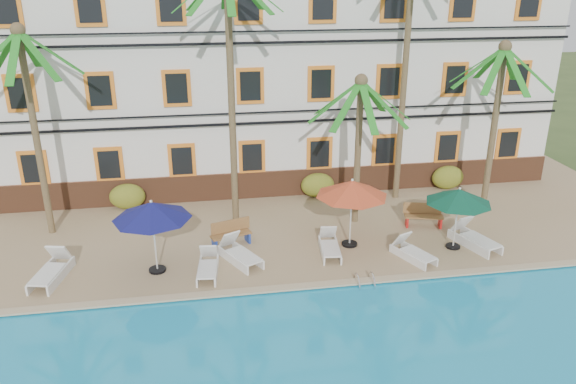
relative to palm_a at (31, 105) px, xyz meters
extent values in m
plane|color=#384C23|center=(9.57, -4.69, -5.26)|extent=(100.00, 100.00, 0.00)
cube|color=tan|center=(9.57, 0.31, -5.14)|extent=(30.00, 12.00, 0.25)
cube|color=tan|center=(9.57, -5.59, -4.98)|extent=(30.00, 0.35, 0.06)
cube|color=silver|center=(9.57, 5.31, -0.01)|extent=(25.00, 6.00, 10.00)
cube|color=brown|center=(9.57, 2.25, -4.41)|extent=(25.00, 0.12, 1.20)
cube|color=orange|center=(-0.93, 2.26, -3.11)|extent=(1.15, 0.10, 1.50)
cube|color=black|center=(-0.93, 2.21, -3.11)|extent=(0.85, 0.04, 1.20)
cube|color=orange|center=(2.07, 2.26, -3.11)|extent=(1.15, 0.10, 1.50)
cube|color=black|center=(2.07, 2.21, -3.11)|extent=(0.85, 0.04, 1.20)
cube|color=orange|center=(5.07, 2.26, -3.11)|extent=(1.15, 0.10, 1.50)
cube|color=black|center=(5.07, 2.21, -3.11)|extent=(0.85, 0.04, 1.20)
cube|color=orange|center=(8.07, 2.26, -3.11)|extent=(1.15, 0.10, 1.50)
cube|color=black|center=(8.07, 2.21, -3.11)|extent=(0.85, 0.04, 1.20)
cube|color=orange|center=(11.07, 2.26, -3.11)|extent=(1.15, 0.10, 1.50)
cube|color=black|center=(11.07, 2.21, -3.11)|extent=(0.85, 0.04, 1.20)
cube|color=orange|center=(14.07, 2.26, -3.11)|extent=(1.15, 0.10, 1.50)
cube|color=black|center=(14.07, 2.21, -3.11)|extent=(0.85, 0.04, 1.20)
cube|color=orange|center=(17.07, 2.26, -3.11)|extent=(1.15, 0.10, 1.50)
cube|color=black|center=(17.07, 2.21, -3.11)|extent=(0.85, 0.04, 1.20)
cube|color=orange|center=(20.07, 2.26, -3.11)|extent=(1.15, 0.10, 1.50)
cube|color=black|center=(20.07, 2.21, -3.11)|extent=(0.85, 0.04, 1.20)
cube|color=orange|center=(-0.93, 2.26, -0.01)|extent=(1.15, 0.10, 1.50)
cube|color=black|center=(-0.93, 2.21, -0.01)|extent=(0.85, 0.04, 1.20)
cube|color=orange|center=(2.07, 2.26, -0.01)|extent=(1.15, 0.10, 1.50)
cube|color=black|center=(2.07, 2.21, -0.01)|extent=(0.85, 0.04, 1.20)
cube|color=orange|center=(5.07, 2.26, -0.01)|extent=(1.15, 0.10, 1.50)
cube|color=black|center=(5.07, 2.21, -0.01)|extent=(0.85, 0.04, 1.20)
cube|color=orange|center=(8.07, 2.26, -0.01)|extent=(1.15, 0.10, 1.50)
cube|color=black|center=(8.07, 2.21, -0.01)|extent=(0.85, 0.04, 1.20)
cube|color=orange|center=(11.07, 2.26, -0.01)|extent=(1.15, 0.10, 1.50)
cube|color=black|center=(11.07, 2.21, -0.01)|extent=(0.85, 0.04, 1.20)
cube|color=orange|center=(14.07, 2.26, -0.01)|extent=(1.15, 0.10, 1.50)
cube|color=black|center=(14.07, 2.21, -0.01)|extent=(0.85, 0.04, 1.20)
cube|color=orange|center=(17.07, 2.26, -0.01)|extent=(1.15, 0.10, 1.50)
cube|color=black|center=(17.07, 2.21, -0.01)|extent=(0.85, 0.04, 1.20)
cube|color=orange|center=(20.07, 2.26, -0.01)|extent=(1.15, 0.10, 1.50)
cube|color=black|center=(20.07, 2.21, -0.01)|extent=(0.85, 0.04, 1.20)
cube|color=orange|center=(-0.93, 2.26, 3.19)|extent=(1.15, 0.10, 1.50)
cube|color=black|center=(-0.93, 2.21, 3.19)|extent=(0.85, 0.04, 1.20)
cube|color=orange|center=(2.07, 2.26, 3.19)|extent=(1.15, 0.10, 1.50)
cube|color=black|center=(2.07, 2.21, 3.19)|extent=(0.85, 0.04, 1.20)
cube|color=orange|center=(5.07, 2.26, 3.19)|extent=(1.15, 0.10, 1.50)
cube|color=black|center=(5.07, 2.21, 3.19)|extent=(0.85, 0.04, 1.20)
cube|color=orange|center=(8.07, 2.26, 3.19)|extent=(1.15, 0.10, 1.50)
cube|color=black|center=(8.07, 2.21, 3.19)|extent=(0.85, 0.04, 1.20)
cube|color=orange|center=(11.07, 2.26, 3.19)|extent=(1.15, 0.10, 1.50)
cube|color=black|center=(11.07, 2.21, 3.19)|extent=(0.85, 0.04, 1.20)
cube|color=orange|center=(14.07, 2.26, 3.19)|extent=(1.15, 0.10, 1.50)
cube|color=black|center=(14.07, 2.21, 3.19)|extent=(0.85, 0.04, 1.20)
cube|color=orange|center=(17.07, 2.26, 3.19)|extent=(1.15, 0.10, 1.50)
cube|color=black|center=(17.07, 2.21, 3.19)|extent=(0.85, 0.04, 1.20)
cube|color=orange|center=(20.07, 2.26, 3.19)|extent=(1.15, 0.10, 1.50)
cube|color=black|center=(20.07, 2.21, 3.19)|extent=(0.85, 0.04, 1.20)
cube|color=black|center=(9.57, 2.11, -1.56)|extent=(25.00, 0.08, 0.10)
cube|color=black|center=(9.57, 2.11, -1.11)|extent=(25.00, 0.08, 0.06)
cube|color=black|center=(9.57, 2.11, 1.74)|extent=(25.00, 0.08, 0.10)
cube|color=black|center=(9.57, 2.11, 2.19)|extent=(25.00, 0.08, 0.06)
cylinder|color=brown|center=(0.00, 0.00, -1.22)|extent=(0.26, 0.26, 7.58)
sphere|color=brown|center=(0.00, 0.00, 2.57)|extent=(0.50, 0.50, 0.50)
cube|color=#1B741D|center=(0.00, 0.99, 1.81)|extent=(0.28, 1.99, 1.56)
cube|color=#1B741D|center=(-0.70, 0.70, 1.81)|extent=(1.61, 1.61, 1.56)
cube|color=#1B741D|center=(0.00, -0.99, 1.81)|extent=(0.28, 1.99, 1.56)
cube|color=#1B741D|center=(0.70, -0.70, 1.81)|extent=(1.61, 1.61, 1.56)
cube|color=#1B741D|center=(0.99, 0.00, 1.81)|extent=(1.99, 0.28, 1.56)
cube|color=#1B741D|center=(0.70, 0.70, 1.81)|extent=(1.61, 1.61, 1.56)
cylinder|color=brown|center=(7.13, -0.01, -0.21)|extent=(0.26, 0.26, 9.61)
cylinder|color=brown|center=(11.88, -0.90, -2.17)|extent=(0.26, 0.26, 5.68)
sphere|color=brown|center=(11.88, -0.90, 0.67)|extent=(0.50, 0.50, 0.50)
cube|color=#1B741D|center=(11.88, 0.09, -0.09)|extent=(0.28, 1.99, 1.56)
cube|color=#1B741D|center=(11.18, -0.20, -0.09)|extent=(1.61, 1.61, 1.56)
cube|color=#1B741D|center=(10.89, -0.90, -0.09)|extent=(1.99, 0.28, 1.56)
cube|color=#1B741D|center=(11.18, -1.60, -0.09)|extent=(1.61, 1.61, 1.56)
cube|color=#1B741D|center=(11.88, -1.89, -0.09)|extent=(0.28, 1.99, 1.56)
cube|color=#1B741D|center=(12.57, -1.60, -0.09)|extent=(1.61, 1.61, 1.56)
cube|color=#1B741D|center=(12.86, -0.90, -0.09)|extent=(1.99, 0.28, 1.56)
cube|color=#1B741D|center=(12.57, -0.20, -0.09)|extent=(1.61, 1.61, 1.56)
cylinder|color=brown|center=(14.38, 1.30, 0.13)|extent=(0.26, 0.26, 10.28)
cylinder|color=brown|center=(17.55, -0.69, -1.63)|extent=(0.26, 0.26, 6.76)
sphere|color=brown|center=(17.55, -0.69, 1.75)|extent=(0.50, 0.50, 0.50)
cube|color=#1B741D|center=(17.55, 0.29, 0.98)|extent=(0.28, 1.99, 1.56)
cube|color=#1B741D|center=(16.85, 0.00, 0.98)|extent=(1.61, 1.61, 1.56)
cube|color=#1B741D|center=(16.56, -0.69, 0.98)|extent=(1.99, 0.28, 1.56)
cube|color=#1B741D|center=(16.85, -1.39, 0.98)|extent=(1.61, 1.61, 1.56)
cube|color=#1B741D|center=(17.55, -1.68, 0.98)|extent=(0.28, 1.99, 1.56)
cube|color=#1B741D|center=(18.24, -1.39, 0.98)|extent=(1.61, 1.61, 1.56)
cube|color=#1B741D|center=(18.53, -0.69, 0.98)|extent=(1.99, 0.28, 1.56)
cube|color=#1B741D|center=(18.24, 0.00, 0.98)|extent=(1.61, 1.61, 1.56)
ellipsoid|color=#1E5016|center=(2.70, 1.91, -4.46)|extent=(1.50, 0.90, 1.10)
ellipsoid|color=#1E5016|center=(10.94, 1.91, -4.46)|extent=(1.50, 0.90, 1.10)
ellipsoid|color=#1E5016|center=(17.09, 1.91, -4.46)|extent=(1.50, 0.90, 1.10)
cylinder|color=black|center=(4.19, -3.76, -4.97)|extent=(0.58, 0.58, 0.08)
cylinder|color=silver|center=(4.19, -3.76, -3.77)|extent=(0.06, 0.06, 2.49)
cone|color=#121357|center=(4.19, -3.76, -2.78)|extent=(2.59, 2.59, 0.57)
sphere|color=silver|center=(4.19, -3.76, -2.47)|extent=(0.10, 0.10, 0.10)
cylinder|color=black|center=(11.10, -2.95, -4.97)|extent=(0.59, 0.59, 0.08)
cylinder|color=silver|center=(11.10, -2.95, -3.75)|extent=(0.06, 0.06, 2.51)
cone|color=#BB4121|center=(11.10, -2.95, -2.76)|extent=(2.62, 2.62, 0.58)
sphere|color=silver|center=(11.10, -2.95, -2.45)|extent=(0.10, 0.10, 0.10)
cylinder|color=black|center=(14.80, -3.76, -4.97)|extent=(0.53, 0.53, 0.08)
cylinder|color=silver|center=(14.80, -3.76, -3.88)|extent=(0.06, 0.06, 2.27)
cone|color=#09422E|center=(14.80, -3.76, -2.98)|extent=(2.36, 2.36, 0.52)
sphere|color=silver|center=(14.80, -3.76, -2.70)|extent=(0.10, 0.10, 0.10)
cube|color=silver|center=(0.74, -4.05, -4.65)|extent=(0.96, 1.56, 0.07)
cube|color=silver|center=(0.95, -3.07, -4.40)|extent=(0.77, 0.67, 0.72)
cube|color=silver|center=(0.47, -3.70, -4.84)|extent=(0.51, 2.03, 0.33)
cube|color=silver|center=(1.13, -3.84, -4.84)|extent=(0.51, 2.03, 0.33)
cube|color=silver|center=(5.85, -4.47, -4.70)|extent=(0.71, 1.31, 0.06)
cube|color=silver|center=(5.94, -3.61, -4.48)|extent=(0.62, 0.52, 0.62)
cube|color=silver|center=(5.58, -4.20, -4.87)|extent=(0.25, 1.78, 0.29)
cube|color=silver|center=(6.16, -4.26, -4.87)|extent=(0.25, 1.78, 0.29)
cube|color=silver|center=(7.13, -3.79, -4.67)|extent=(1.21, 1.53, 0.06)
cube|color=silver|center=(6.68, -2.94, -4.42)|extent=(0.81, 0.75, 0.69)
cube|color=silver|center=(6.72, -3.70, -4.85)|extent=(0.97, 1.78, 0.32)
cube|color=silver|center=(7.29, -3.40, -4.85)|extent=(0.97, 1.78, 0.32)
cube|color=silver|center=(10.20, -3.71, -4.70)|extent=(0.73, 1.33, 0.06)
cube|color=silver|center=(10.30, -2.83, -4.47)|extent=(0.64, 0.53, 0.64)
cube|color=silver|center=(9.93, -3.44, -4.86)|extent=(0.26, 1.81, 0.29)
cube|color=silver|center=(10.52, -3.50, -4.86)|extent=(0.26, 1.81, 0.29)
cube|color=silver|center=(13.12, -4.58, -4.71)|extent=(1.03, 1.36, 0.06)
cube|color=silver|center=(12.77, -3.79, -4.49)|extent=(0.71, 0.65, 0.62)
cube|color=silver|center=(12.76, -4.48, -4.87)|extent=(0.77, 1.63, 0.29)
cube|color=silver|center=(13.28, -4.24, -4.87)|extent=(0.77, 1.63, 0.29)
cube|color=silver|center=(15.70, -4.05, -4.65)|extent=(1.09, 1.59, 0.07)
cube|color=silver|center=(15.39, -3.10, -4.40)|extent=(0.80, 0.72, 0.72)
cube|color=silver|center=(15.29, -3.89, -4.84)|extent=(0.71, 1.98, 0.33)
cube|color=silver|center=(15.93, -3.68, -4.84)|extent=(0.71, 1.98, 0.33)
cube|color=olive|center=(6.79, -2.25, -4.58)|extent=(1.57, 0.88, 0.06)
cube|color=olive|center=(6.72, -2.04, -4.31)|extent=(1.45, 0.50, 0.45)
cube|color=navy|center=(6.17, -2.45, -4.81)|extent=(0.21, 0.45, 0.40)
cube|color=navy|center=(7.41, -2.06, -4.81)|extent=(0.21, 0.45, 0.40)
cube|color=olive|center=(14.41, -1.86, -4.58)|extent=(1.56, 0.78, 0.06)
cube|color=olive|center=(14.46, -1.64, -4.31)|extent=(1.47, 0.41, 0.45)
cube|color=#B11614|center=(13.78, -1.71, -4.81)|extent=(0.18, 0.46, 0.40)
cube|color=#B11614|center=(15.05, -2.01, -4.81)|extent=(0.18, 0.46, 0.40)
torus|color=silver|center=(10.60, -5.69, -5.01)|extent=(0.04, 0.74, 0.74)
torus|color=silver|center=(11.10, -5.69, -5.01)|extent=(0.04, 0.74, 0.74)
camera|label=1|loc=(5.82, -20.90, 4.46)|focal=35.00mm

